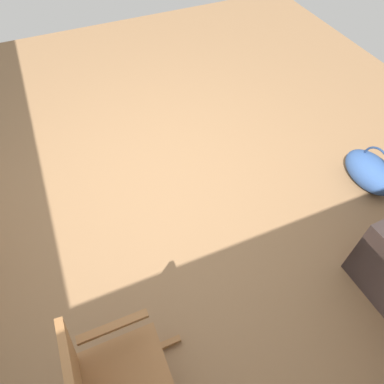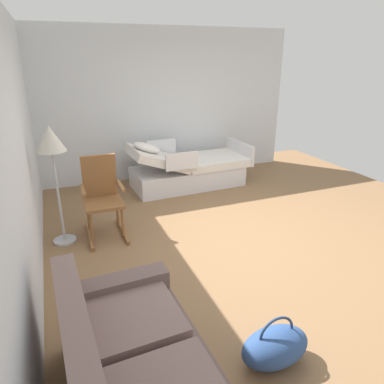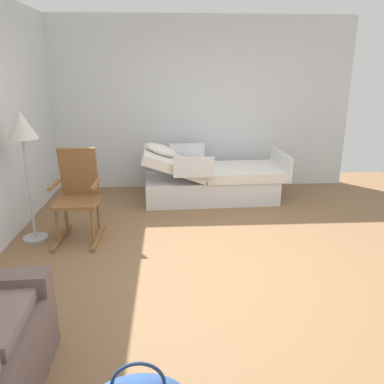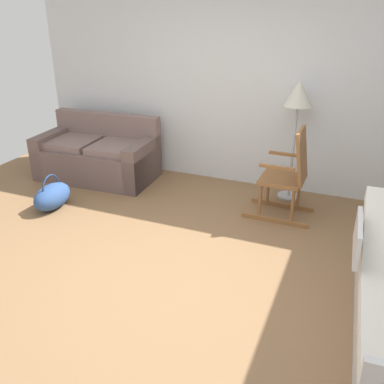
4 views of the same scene
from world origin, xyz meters
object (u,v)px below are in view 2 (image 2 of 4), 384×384
rocking_chair (102,198)px  floor_lamp (51,147)px  hospital_bed (187,170)px  duffel_bag (275,347)px  couch (138,381)px

rocking_chair → floor_lamp: size_ratio=0.71×
floor_lamp → hospital_bed: bearing=-58.3°
rocking_chair → duffel_bag: rocking_chair is taller
rocking_chair → floor_lamp: bearing=95.9°
couch → floor_lamp: (2.63, 0.32, 0.92)m
couch → floor_lamp: bearing=7.0°
floor_lamp → rocking_chair: bearing=-84.1°
hospital_bed → couch: size_ratio=1.31×
hospital_bed → duffel_bag: (-3.94, 0.81, -0.14)m
hospital_bed → rocking_chair: 2.13m
couch → rocking_chair: 2.70m
couch → floor_lamp: floor_lamp is taller
hospital_bed → floor_lamp: floor_lamp is taller
hospital_bed → rocking_chair: rocking_chair is taller
couch → hospital_bed: bearing=-25.1°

